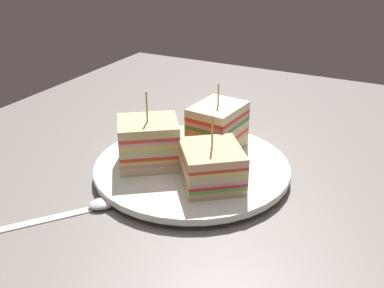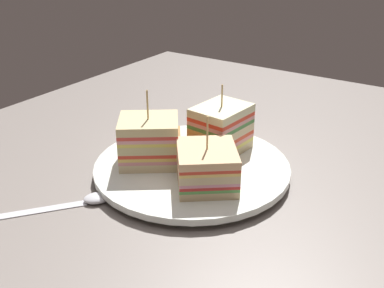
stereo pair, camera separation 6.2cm
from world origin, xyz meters
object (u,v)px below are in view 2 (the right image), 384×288
Objects in this scene: chip_pile at (185,157)px; sandwich_wedge_1 at (207,167)px; plate at (192,168)px; sandwich_wedge_0 at (149,141)px; sandwich_wedge_2 at (221,129)px; spoon at (79,202)px.

sandwich_wedge_1 is at bearing -121.41° from chip_pile.
sandwich_wedge_1 reaches higher than chip_pile.
sandwich_wedge_0 reaches higher than plate.
plate is 7.13cm from sandwich_wedge_2.
sandwich_wedge_2 is at bearing -19.44° from chip_pile.
spoon is (-14.25, 7.41, -0.59)cm from plate.
chip_pile is at bearing -5.85° from sandwich_wedge_0.
sandwich_wedge_1 is 1.07× the size of sandwich_wedge_2.
sandwich_wedge_1 is at bearing -41.15° from sandwich_wedge_0.
plate is 6.65cm from sandwich_wedge_1.
sandwich_wedge_0 is 1.04× the size of sandwich_wedge_2.
sandwich_wedge_1 is 1.47× the size of chip_pile.
chip_pile is at bearing 21.01° from sandwich_wedge_1.
plate is at bearing -8.40° from sandwich_wedge_0.
chip_pile is (2.45, -4.27, -2.39)cm from sandwich_wedge_0.
sandwich_wedge_1 is 0.82× the size of spoon.
chip_pile is 0.56× the size of spoon.
sandwich_wedge_0 is at bearing -31.01° from sandwich_wedge_2.
sandwich_wedge_0 reaches higher than spoon.
plate is 2.52× the size of sandwich_wedge_1.
chip_pile is 15.57cm from spoon.
sandwich_wedge_1 reaches higher than plate.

